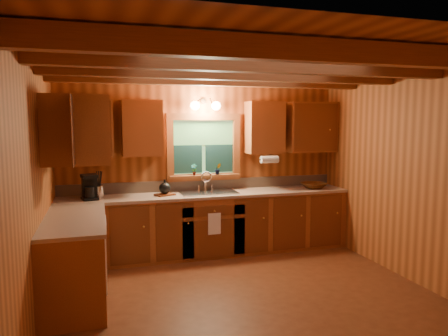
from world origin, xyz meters
TOP-DOWN VIEW (x-y plane):
  - room at (0.00, 0.00)m, footprint 4.20×4.20m
  - ceiling_beams at (0.00, 0.00)m, footprint 4.20×2.54m
  - base_cabinets at (-0.49, 1.28)m, footprint 4.20×2.22m
  - countertop at (-0.48, 1.29)m, footprint 4.20×2.24m
  - backsplash at (0.00, 1.89)m, footprint 4.20×0.02m
  - dishwasher_panel at (-1.47, 0.68)m, footprint 0.02×0.60m
  - upper_cabinets at (-0.56, 1.42)m, footprint 4.19×1.77m
  - window at (0.00, 1.87)m, footprint 1.12×0.08m
  - window_sill at (0.00, 1.82)m, footprint 1.06×0.14m
  - wall_sconce at (0.00, 1.75)m, footprint 0.45×0.21m
  - paper_towel_roll at (0.92, 1.53)m, footprint 0.27×0.11m
  - dish_towel at (0.00, 1.26)m, footprint 0.18×0.01m
  - sink at (0.00, 1.60)m, footprint 0.82×0.48m
  - coffee_maker at (-1.64, 1.57)m, footprint 0.19×0.24m
  - utensil_crock at (-1.52, 1.65)m, footprint 0.13×0.13m
  - cutting_board at (-0.64, 1.57)m, footprint 0.30×0.27m
  - teakettle at (-0.64, 1.57)m, footprint 0.16×0.16m
  - wicker_basket at (1.66, 1.52)m, footprint 0.41×0.41m
  - potted_plant_left at (-0.17, 1.80)m, footprint 0.10×0.09m
  - potted_plant_right at (0.20, 1.79)m, footprint 0.10×0.08m

SIDE VIEW (x-z plane):
  - base_cabinets at x=-0.49m, z-range 0.00..0.86m
  - dishwasher_panel at x=-1.47m, z-range 0.03..0.83m
  - dish_towel at x=0.00m, z-range 0.37..0.67m
  - sink at x=0.00m, z-range 0.64..1.07m
  - countertop at x=-0.48m, z-range 0.86..0.90m
  - cutting_board at x=-0.64m, z-range 0.90..0.92m
  - wicker_basket at x=1.66m, z-range 0.90..0.99m
  - backsplash at x=0.00m, z-range 0.90..1.06m
  - utensil_crock at x=-1.52m, z-range 0.81..1.17m
  - teakettle at x=-0.64m, z-range 0.90..1.10m
  - coffee_maker at x=-1.64m, z-range 0.90..1.24m
  - window_sill at x=0.00m, z-range 1.10..1.14m
  - potted_plant_left at x=-0.17m, z-range 1.14..1.31m
  - potted_plant_right at x=0.20m, z-range 1.14..1.31m
  - room at x=0.00m, z-range -0.80..3.40m
  - paper_towel_roll at x=0.92m, z-range 1.31..1.42m
  - window at x=0.00m, z-range 1.03..2.03m
  - upper_cabinets at x=-0.56m, z-range 1.45..2.23m
  - wall_sconce at x=0.00m, z-range 2.08..2.25m
  - ceiling_beams at x=0.00m, z-range 2.40..2.58m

